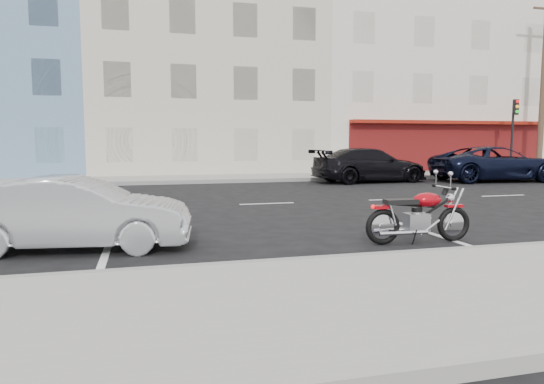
{
  "coord_description": "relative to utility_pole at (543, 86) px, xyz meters",
  "views": [
    {
      "loc": [
        -5.34,
        -13.37,
        1.8
      ],
      "look_at": [
        -2.96,
        -4.25,
        0.8
      ],
      "focal_mm": 32.0,
      "sensor_mm": 36.0,
      "label": 1
    }
  ],
  "objects": [
    {
      "name": "ground",
      "position": [
        -15.5,
        -8.6,
        -4.74
      ],
      "size": [
        120.0,
        120.0,
        0.0
      ],
      "primitive_type": "plane",
      "color": "black",
      "rests_on": "ground"
    },
    {
      "name": "sidewalk_near",
      "position": [
        -20.5,
        -17.3,
        -4.66
      ],
      "size": [
        80.0,
        3.4,
        0.15
      ],
      "primitive_type": "cube",
      "color": "gray",
      "rests_on": "ground"
    },
    {
      "name": "sidewalk_far",
      "position": [
        -20.5,
        0.1,
        -4.66
      ],
      "size": [
        80.0,
        3.4,
        0.15
      ],
      "primitive_type": "cube",
      "color": "gray",
      "rests_on": "ground"
    },
    {
      "name": "curb_near",
      "position": [
        -20.5,
        -15.6,
        -4.66
      ],
      "size": [
        80.0,
        0.12,
        0.16
      ],
      "primitive_type": "cube",
      "color": "gray",
      "rests_on": "ground"
    },
    {
      "name": "curb_far",
      "position": [
        -20.5,
        -1.6,
        -4.66
      ],
      "size": [
        80.0,
        0.12,
        0.16
      ],
      "primitive_type": "cube",
      "color": "gray",
      "rests_on": "ground"
    },
    {
      "name": "bldg_cream",
      "position": [
        -17.5,
        7.7,
        1.01
      ],
      "size": [
        12.0,
        12.0,
        11.5
      ],
      "primitive_type": "cube",
      "color": "beige",
      "rests_on": "ground"
    },
    {
      "name": "bldg_corner",
      "position": [
        -4.5,
        7.7,
        1.51
      ],
      "size": [
        14.0,
        12.0,
        12.5
      ],
      "primitive_type": "cube",
      "color": "beige",
      "rests_on": "ground"
    },
    {
      "name": "utility_pole",
      "position": [
        0.0,
        0.0,
        0.0
      ],
      "size": [
        1.8,
        0.3,
        9.0
      ],
      "color": "#422D1E",
      "rests_on": "sidewalk_far"
    },
    {
      "name": "traffic_light",
      "position": [
        -2.0,
        -0.27,
        -2.18
      ],
      "size": [
        0.26,
        0.3,
        3.8
      ],
      "color": "black",
      "rests_on": "sidewalk_far"
    },
    {
      "name": "fire_hydrant",
      "position": [
        -3.5,
        -0.1,
        -4.21
      ],
      "size": [
        0.2,
        0.2,
        0.72
      ],
      "color": "beige",
      "rests_on": "sidewalk_far"
    },
    {
      "name": "motorcycle",
      "position": [
        -15.51,
        -14.51,
        -4.28
      ],
      "size": [
        1.99,
        0.66,
        1.0
      ],
      "rotation": [
        0.0,
        0.0,
        -0.04
      ],
      "color": "black",
      "rests_on": "ground"
    },
    {
      "name": "sedan_silver",
      "position": [
        -21.97,
        -13.52,
        -4.13
      ],
      "size": [
        3.83,
        1.75,
        1.22
      ],
      "primitive_type": "imported",
      "rotation": [
        0.0,
        0.0,
        1.44
      ],
      "color": "#9DA0A5",
      "rests_on": "ground"
    },
    {
      "name": "suv_far",
      "position": [
        -5.79,
        -3.66,
        -3.97
      ],
      "size": [
        5.79,
        3.1,
        1.55
      ],
      "primitive_type": "imported",
      "rotation": [
        0.0,
        0.0,
        1.47
      ],
      "color": "black",
      "rests_on": "ground"
    },
    {
      "name": "car_far",
      "position": [
        -11.41,
        -2.68,
        -4.0
      ],
      "size": [
        5.22,
        2.41,
        1.48
      ],
      "primitive_type": "imported",
      "rotation": [
        0.0,
        0.0,
        1.64
      ],
      "color": "black",
      "rests_on": "ground"
    }
  ]
}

